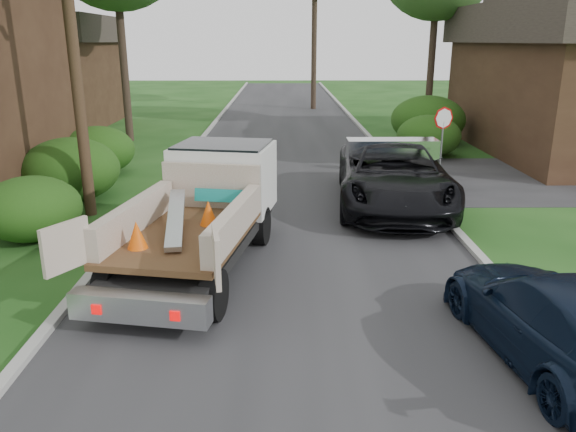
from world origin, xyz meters
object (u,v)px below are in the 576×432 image
(navy_suv, at_px, (558,319))
(utility_pole, at_px, (70,16))
(house_left_far, at_px, (39,70))
(black_pickup, at_px, (394,175))
(flatbed_truck, at_px, (210,200))
(stop_sign, at_px, (443,128))

(navy_suv, bearing_deg, utility_pole, -45.86)
(house_left_far, relative_size, black_pickup, 1.15)
(utility_pole, xyz_separation_m, house_left_far, (-8.02, 17.02, -2.12))
(black_pickup, bearing_deg, navy_suv, -78.64)
(utility_pole, xyz_separation_m, flatbed_truck, (3.67, -3.04, -3.92))
(house_left_far, bearing_deg, stop_sign, -34.81)
(stop_sign, relative_size, black_pickup, 0.38)
(utility_pole, relative_size, flatbed_truck, 1.55)
(black_pickup, xyz_separation_m, navy_suv, (0.84, -8.24, -0.24))
(utility_pole, relative_size, navy_suv, 2.14)
(stop_sign, height_order, house_left_far, house_left_far)
(stop_sign, height_order, black_pickup, stop_sign)
(stop_sign, distance_m, navy_suv, 11.64)
(stop_sign, bearing_deg, flatbed_truck, -134.78)
(utility_pole, bearing_deg, flatbed_truck, -39.61)
(house_left_far, height_order, flatbed_truck, house_left_far)
(stop_sign, distance_m, house_left_far, 22.81)
(flatbed_truck, distance_m, navy_suv, 7.18)
(house_left_far, distance_m, navy_suv, 30.09)
(stop_sign, height_order, utility_pole, utility_pole)
(flatbed_truck, bearing_deg, navy_suv, -28.01)
(stop_sign, distance_m, black_pickup, 4.05)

